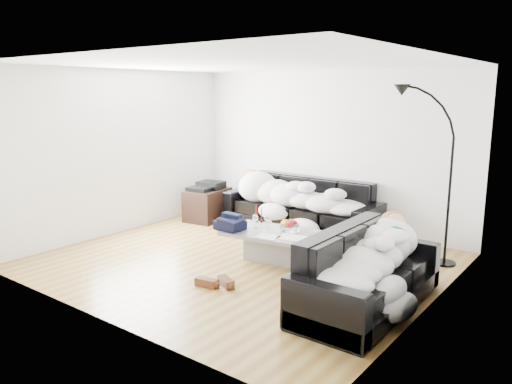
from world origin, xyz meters
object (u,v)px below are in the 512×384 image
Objects in this scene: sofa_back at (301,205)px; candle_left at (256,213)px; coffee_table at (275,246)px; wine_glass_a at (267,221)px; candle_right at (261,215)px; shoes at (216,282)px; wine_glass_c at (269,225)px; sleeper_right at (370,250)px; av_cabinet at (208,204)px; fruit_bowl at (290,225)px; sofa_right at (369,270)px; sleeper_back at (299,193)px; floor_lamp at (450,188)px; stereo at (207,186)px; wine_glass_b at (255,221)px.

sofa_back reaches higher than candle_left.
wine_glass_a is (-0.22, 0.12, 0.28)m from coffee_table.
candle_left reaches higher than candle_right.
coffee_table is at bearing -70.74° from sofa_back.
shoes is (0.52, -1.48, -0.46)m from candle_left.
wine_glass_c is at bearing -32.02° from candle_left.
av_cabinet is (-3.87, 1.72, -0.36)m from sleeper_right.
sofa_right is at bearing -28.00° from fruit_bowl.
sofa_right is at bearing 21.37° from shoes.
sleeper_back is 1.14m from candle_right.
sleeper_back is at bearing 46.31° from sofa_right.
sleeper_right is (2.17, -2.13, 0.21)m from sofa_back.
av_cabinet is (-2.34, 0.90, -0.20)m from fruit_bowl.
floor_lamp is at bearing 27.32° from wine_glass_a.
floor_lamp is (2.42, 0.94, 0.52)m from candle_left.
wine_glass_c is 0.50m from candle_left.
sleeper_right reaches higher than shoes.
sleeper_right is at bearing -31.57° from av_cabinet.
stereo reaches higher than wine_glass_a.
sleeper_right is at bearing -44.37° from sofa_back.
stereo is at bearing 137.19° from shoes.
stereo is at bearing -166.34° from sofa_back.
sleeper_back reaches higher than stereo.
wine_glass_b is 0.34m from candle_left.
wine_glass_a is (-1.88, 0.77, -0.16)m from sleeper_right.
sleeper_back is 3.01m from sleeper_right.
sleeper_back reaches higher than sofa_back.
candle_right is at bearing -31.08° from av_cabinet.
fruit_bowl is 2.51m from stereo.
sofa_right is 0.92× the size of sleeper_back.
sleeper_back is 1.27× the size of sleeper_right.
fruit_bowl is 1.58× the size of wine_glass_a.
floor_lamp reaches higher than av_cabinet.
sleeper_right is at bearing -22.31° from wine_glass_a.
coffee_table is 5.04× the size of fruit_bowl.
stereo is (-2.11, 1.05, 0.15)m from wine_glass_c.
wine_glass_b is at bearing -69.07° from candle_right.
stereo is at bearing 0.00° from av_cabinet.
sofa_right is 1.88m from wine_glass_c.
sofa_back is 9.74× the size of fruit_bowl.
sleeper_back is at bearing 117.14° from fruit_bowl.
sleeper_right is 3.94× the size of stereo.
shoes is 3.17m from av_cabinet.
av_cabinet reaches higher than wine_glass_c.
candle_left is 0.57× the size of stereo.
sleeper_back reaches higher than wine_glass_a.
wine_glass_a is at bearing 102.53° from shoes.
sleeper_back is (-2.17, 2.08, 0.23)m from sofa_right.
wine_glass_b is at bearing -37.17° from av_cabinet.
sleeper_back reaches higher than candle_left.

